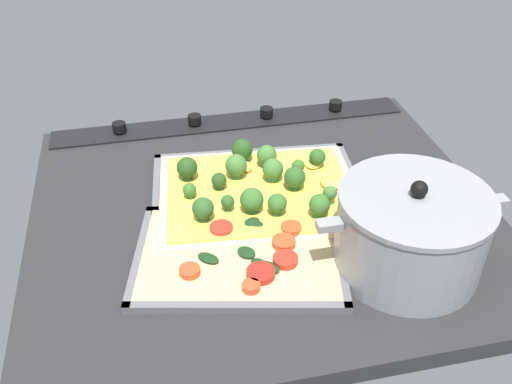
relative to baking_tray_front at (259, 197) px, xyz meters
The scene contains 7 objects.
ground_plane 3.43cm from the baking_tray_front, 91.58° to the left, with size 77.94×68.77×3.00cm, color #28282B.
stove_control_panel 28.01cm from the baking_tray_front, 90.16° to the right, with size 74.83×7.00×2.60cm.
baking_tray_front is the anchor object (origin of this frame).
broccoli_pizza 1.86cm from the baking_tray_front, 104.14° to the right, with size 36.78×30.18×5.92cm.
baking_tray_back 15.53cm from the baking_tray_front, 66.54° to the left, with size 35.85×28.93×1.30cm.
veggie_pizza_back 15.60cm from the baking_tray_front, 68.18° to the left, with size 32.99×26.07×1.90cm.
cooking_pot 28.18cm from the baking_tray_front, 130.83° to the left, with size 28.81×22.04×15.24cm.
Camera 1 is at (17.30, 74.87, 59.45)cm, focal length 39.76 mm.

